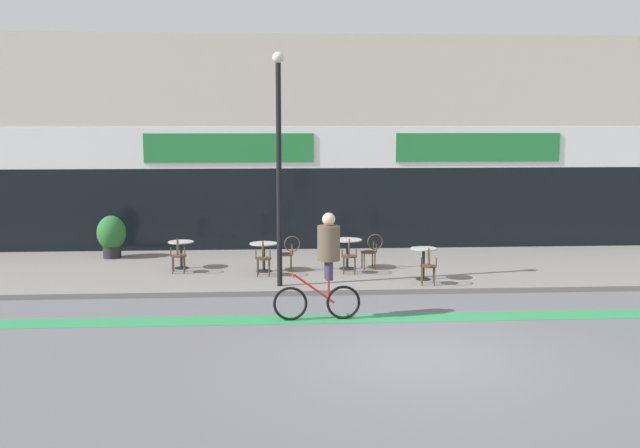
{
  "coord_description": "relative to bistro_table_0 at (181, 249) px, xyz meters",
  "views": [
    {
      "loc": [
        -2.38,
        -11.91,
        3.93
      ],
      "look_at": [
        -1.2,
        7.13,
        1.26
      ],
      "focal_mm": 42.0,
      "sensor_mm": 36.0,
      "label": 1
    }
  ],
  "objects": [
    {
      "name": "bistro_table_1",
      "position": [
        2.13,
        -0.51,
        0.02
      ],
      "size": [
        0.71,
        0.71,
        0.73
      ],
      "color": "black",
      "rests_on": "sidewalk_slab"
    },
    {
      "name": "bike_lane_stripe",
      "position": [
        4.78,
        -4.73,
        -0.62
      ],
      "size": [
        36.0,
        0.7,
        0.01
      ],
      "primitive_type": "cube",
      "color": "#2D844C",
      "rests_on": "ground"
    },
    {
      "name": "cafe_chair_2_side",
      "position": [
        4.89,
        -0.33,
        0.02
      ],
      "size": [
        0.59,
        0.43,
        0.9
      ],
      "rotation": [
        0.0,
        0.0,
        3.23
      ],
      "color": "#4C3823",
      "rests_on": "sidewalk_slab"
    },
    {
      "name": "lamp_post",
      "position": [
        2.52,
        -2.2,
        2.55
      ],
      "size": [
        0.26,
        0.26,
        5.31
      ],
      "color": "black",
      "rests_on": "sidewalk_slab"
    },
    {
      "name": "planter_pot",
      "position": [
        -2.11,
        1.65,
        0.13
      ],
      "size": [
        0.79,
        0.79,
        1.18
      ],
      "color": "#232326",
      "rests_on": "sidewalk_slab"
    },
    {
      "name": "cyclist_0",
      "position": [
        3.41,
        -4.77,
        0.63
      ],
      "size": [
        1.73,
        0.5,
        2.14
      ],
      "rotation": [
        0.0,
        0.0,
        3.18
      ],
      "color": "black",
      "rests_on": "ground"
    },
    {
      "name": "bistro_table_2",
      "position": [
        4.27,
        -0.34,
        0.05
      ],
      "size": [
        0.75,
        0.75,
        0.77
      ],
      "color": "black",
      "rests_on": "sidewalk_slab"
    },
    {
      "name": "ground_plane",
      "position": [
        4.78,
        -7.24,
        -0.62
      ],
      "size": [
        120.0,
        120.0,
        0.0
      ],
      "primitive_type": "plane",
      "color": "#5B5B60"
    },
    {
      "name": "cafe_chair_0_near",
      "position": [
        0.0,
        -0.63,
        0.02
      ],
      "size": [
        0.42,
        0.58,
        0.9
      ],
      "rotation": [
        0.0,
        0.0,
        1.61
      ],
      "color": "#4C3823",
      "rests_on": "sidewalk_slab"
    },
    {
      "name": "bistro_table_3",
      "position": [
        5.97,
        -1.72,
        0.04
      ],
      "size": [
        0.63,
        0.63,
        0.77
      ],
      "color": "black",
      "rests_on": "sidewalk_slab"
    },
    {
      "name": "sidewalk_slab",
      "position": [
        4.78,
        0.01,
        -0.56
      ],
      "size": [
        40.0,
        5.5,
        0.12
      ],
      "primitive_type": "cube",
      "color": "slate",
      "rests_on": "ground"
    },
    {
      "name": "bistro_table_0",
      "position": [
        0.0,
        0.0,
        0.0
      ],
      "size": [
        0.65,
        0.65,
        0.71
      ],
      "color": "black",
      "rests_on": "sidewalk_slab"
    },
    {
      "name": "cafe_chair_2_near",
      "position": [
        4.26,
        -0.97,
        0.02
      ],
      "size": [
        0.45,
        0.6,
        0.9
      ],
      "rotation": [
        0.0,
        0.0,
        1.43
      ],
      "color": "#4C3823",
      "rests_on": "sidewalk_slab"
    },
    {
      "name": "storefront_facade",
      "position": [
        4.78,
        4.73,
        2.55
      ],
      "size": [
        40.0,
        4.06,
        6.38
      ],
      "color": "beige",
      "rests_on": "ground"
    },
    {
      "name": "cafe_chair_1_near",
      "position": [
        2.13,
        -1.14,
        0.02
      ],
      "size": [
        0.42,
        0.58,
        0.9
      ],
      "rotation": [
        0.0,
        0.0,
        1.52
      ],
      "color": "#4C3823",
      "rests_on": "sidewalk_slab"
    },
    {
      "name": "cafe_chair_1_side",
      "position": [
        2.76,
        -0.51,
        0.02
      ],
      "size": [
        0.58,
        0.4,
        0.9
      ],
      "rotation": [
        0.0,
        0.0,
        3.15
      ],
      "color": "#4C3823",
      "rests_on": "sidewalk_slab"
    },
    {
      "name": "cafe_chair_3_near",
      "position": [
        5.96,
        -2.35,
        0.02
      ],
      "size": [
        0.45,
        0.6,
        0.9
      ],
      "rotation": [
        0.0,
        0.0,
        1.44
      ],
      "color": "#4C3823",
      "rests_on": "sidewalk_slab"
    }
  ]
}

